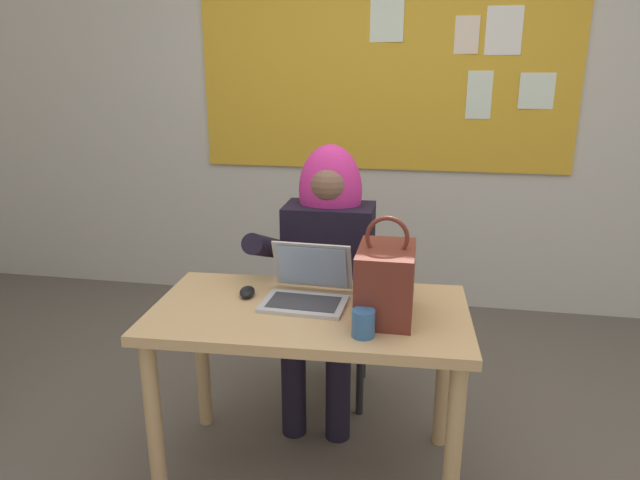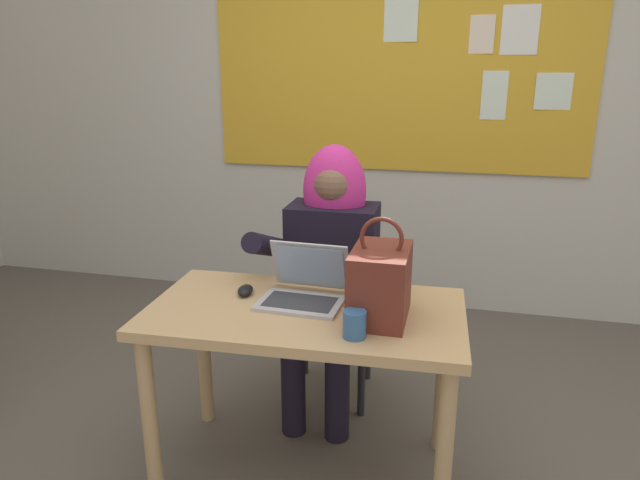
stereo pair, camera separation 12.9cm
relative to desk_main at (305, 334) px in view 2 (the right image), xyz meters
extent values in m
cube|color=beige|center=(0.11, 1.91, 0.86)|extent=(6.63, 0.10, 2.95)
cube|color=gold|center=(0.11, 1.85, 0.93)|extent=(2.40, 0.02, 1.20)
cube|color=white|center=(1.05, 1.84, 0.84)|extent=(0.21, 0.01, 0.22)
cube|color=white|center=(0.71, 1.84, 0.82)|extent=(0.15, 0.01, 0.29)
cube|color=#F4E0C6|center=(0.61, 1.84, 1.17)|extent=(0.15, 0.01, 0.22)
cube|color=white|center=(0.12, 1.84, 1.26)|extent=(0.23, 0.01, 0.26)
cube|color=white|center=(0.83, 1.84, 1.19)|extent=(0.21, 0.01, 0.28)
cube|color=tan|center=(0.00, 0.00, 0.09)|extent=(1.22, 0.69, 0.04)
cylinder|color=tan|center=(-0.52, -0.28, -0.27)|extent=(0.06, 0.06, 0.69)
cylinder|color=tan|center=(0.55, -0.24, -0.27)|extent=(0.06, 0.06, 0.69)
cylinder|color=tan|center=(-0.55, 0.24, -0.27)|extent=(0.06, 0.06, 0.69)
cylinder|color=tan|center=(0.52, 0.28, -0.27)|extent=(0.06, 0.06, 0.69)
cube|color=black|center=(-0.03, 0.60, -0.18)|extent=(0.45, 0.45, 0.04)
cube|color=black|center=(-0.04, 0.79, 0.07)|extent=(0.38, 0.07, 0.45)
cylinder|color=#262628|center=(0.15, 0.44, -0.41)|extent=(0.04, 0.04, 0.42)
cylinder|color=#262628|center=(-0.19, 0.42, -0.41)|extent=(0.04, 0.04, 0.42)
cylinder|color=#262628|center=(0.13, 0.78, -0.41)|extent=(0.04, 0.04, 0.42)
cylinder|color=#262628|center=(-0.21, 0.76, -0.41)|extent=(0.04, 0.04, 0.42)
cylinder|color=black|center=(0.08, 0.25, -0.39)|extent=(0.11, 0.11, 0.46)
cylinder|color=black|center=(-0.12, 0.24, -0.39)|extent=(0.11, 0.11, 0.46)
cylinder|color=black|center=(0.07, 0.41, -0.13)|extent=(0.16, 0.42, 0.15)
cylinder|color=black|center=(-0.13, 0.41, -0.13)|extent=(0.16, 0.42, 0.15)
cube|color=black|center=(-0.03, 0.62, 0.10)|extent=(0.42, 0.27, 0.52)
cylinder|color=black|center=(0.22, 0.40, 0.22)|extent=(0.10, 0.46, 0.24)
cylinder|color=black|center=(-0.28, 0.39, 0.22)|extent=(0.10, 0.46, 0.24)
sphere|color=brown|center=(-0.03, 0.62, 0.46)|extent=(0.20, 0.20, 0.20)
ellipsoid|color=#D82D8C|center=(-0.03, 0.65, 0.42)|extent=(0.30, 0.22, 0.44)
cube|color=#B7B7BC|center=(-0.03, 0.02, 0.12)|extent=(0.33, 0.23, 0.01)
cube|color=#333338|center=(-0.03, 0.02, 0.12)|extent=(0.27, 0.16, 0.00)
cube|color=#B7B7BC|center=(-0.02, 0.17, 0.22)|extent=(0.32, 0.09, 0.20)
cube|color=#99B7E0|center=(-0.02, 0.16, 0.22)|extent=(0.28, 0.08, 0.18)
ellipsoid|color=black|center=(-0.27, 0.08, 0.13)|extent=(0.08, 0.11, 0.03)
cube|color=maroon|center=(0.28, -0.01, 0.24)|extent=(0.20, 0.30, 0.26)
torus|color=maroon|center=(0.28, -0.01, 0.41)|extent=(0.16, 0.02, 0.16)
cylinder|color=#336099|center=(0.22, -0.19, 0.16)|extent=(0.08, 0.08, 0.09)
camera|label=1|loc=(0.40, -1.95, 0.98)|focal=32.07mm
camera|label=2|loc=(0.53, -1.92, 0.98)|focal=32.07mm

